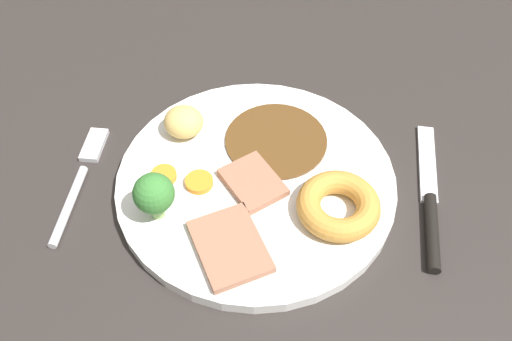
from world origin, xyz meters
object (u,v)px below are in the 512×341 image
(broccoli_floret, at_px, (154,194))
(meat_slice_main, at_px, (230,246))
(carrot_coin_front, at_px, (199,185))
(yorkshire_pudding, at_px, (338,205))
(knife, at_px, (430,205))
(carrot_coin_back, at_px, (164,175))
(fork, at_px, (80,179))
(meat_slice_under, at_px, (253,184))
(dinner_plate, at_px, (256,181))
(roast_potato_left, at_px, (184,122))

(broccoli_floret, bearing_deg, meat_slice_main, -28.22)
(carrot_coin_front, xyz_separation_m, broccoli_floret, (-0.04, -0.03, 0.03))
(yorkshire_pudding, relative_size, knife, 0.43)
(carrot_coin_back, xyz_separation_m, fork, (-0.09, 0.01, -0.01))
(meat_slice_under, height_order, carrot_coin_front, meat_slice_under)
(meat_slice_under, distance_m, carrot_coin_front, 0.05)
(meat_slice_main, distance_m, broccoli_floret, 0.08)
(fork, bearing_deg, carrot_coin_back, -87.93)
(meat_slice_main, xyz_separation_m, carrot_coin_front, (-0.03, 0.07, -0.00))
(carrot_coin_front, bearing_deg, fork, 172.21)
(fork, bearing_deg, yorkshire_pudding, -94.57)
(meat_slice_main, distance_m, carrot_coin_front, 0.08)
(dinner_plate, xyz_separation_m, knife, (0.17, -0.03, -0.00))
(fork, bearing_deg, meat_slice_under, -89.58)
(roast_potato_left, relative_size, broccoli_floret, 0.81)
(dinner_plate, distance_m, knife, 0.17)
(meat_slice_main, xyz_separation_m, knife, (0.19, 0.06, -0.01))
(carrot_coin_back, bearing_deg, knife, -5.05)
(dinner_plate, height_order, roast_potato_left, roast_potato_left)
(carrot_coin_front, bearing_deg, carrot_coin_back, 161.86)
(yorkshire_pudding, distance_m, knife, 0.10)
(yorkshire_pudding, xyz_separation_m, roast_potato_left, (-0.16, 0.10, 0.00))
(roast_potato_left, bearing_deg, meat_slice_main, -69.35)
(meat_slice_main, relative_size, yorkshire_pudding, 0.97)
(roast_potato_left, bearing_deg, fork, -150.64)
(meat_slice_under, xyz_separation_m, fork, (-0.18, 0.02, -0.01))
(meat_slice_under, distance_m, carrot_coin_back, 0.09)
(dinner_plate, bearing_deg, carrot_coin_back, -178.59)
(roast_potato_left, xyz_separation_m, knife, (0.25, -0.09, -0.02))
(carrot_coin_back, bearing_deg, fork, 176.60)
(broccoli_floret, bearing_deg, knife, 4.56)
(meat_slice_main, distance_m, knife, 0.20)
(meat_slice_main, bearing_deg, roast_potato_left, 110.65)
(dinner_plate, distance_m, broccoli_floret, 0.11)
(broccoli_floret, bearing_deg, dinner_plate, 26.92)
(meat_slice_under, distance_m, roast_potato_left, 0.11)
(yorkshire_pudding, relative_size, roast_potato_left, 1.88)
(meat_slice_main, height_order, carrot_coin_back, meat_slice_main)
(dinner_plate, bearing_deg, carrot_coin_front, -165.93)
(meat_slice_main, relative_size, fork, 0.50)
(roast_potato_left, distance_m, knife, 0.27)
(carrot_coin_front, height_order, knife, carrot_coin_front)
(meat_slice_main, height_order, knife, meat_slice_main)
(carrot_coin_front, distance_m, fork, 0.13)
(yorkshire_pudding, bearing_deg, dinner_plate, 151.17)
(dinner_plate, distance_m, fork, 0.18)
(carrot_coin_front, height_order, fork, carrot_coin_front)
(yorkshire_pudding, relative_size, carrot_coin_back, 3.10)
(carrot_coin_back, height_order, fork, carrot_coin_back)
(carrot_coin_front, bearing_deg, yorkshire_pudding, -12.11)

